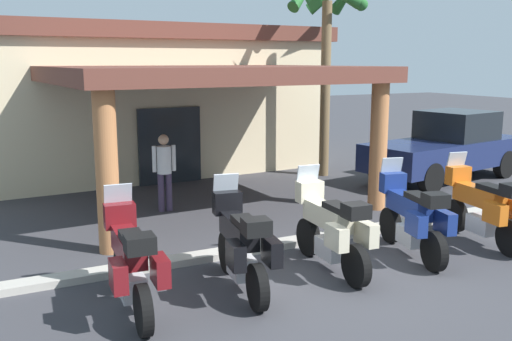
# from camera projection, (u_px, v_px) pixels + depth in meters

# --- Properties ---
(ground_plane) EXTENTS (80.00, 80.00, 0.00)m
(ground_plane) POSITION_uv_depth(u_px,v_px,m) (328.00, 275.00, 9.10)
(ground_plane) COLOR #38383D
(motel_building) EXTENTS (11.43, 11.72, 4.38)m
(motel_building) POSITION_uv_depth(u_px,v_px,m) (139.00, 97.00, 17.76)
(motel_building) COLOR beige
(motel_building) RESTS_ON ground_plane
(motorcycle_maroon) EXTENTS (0.73, 2.21, 1.61)m
(motorcycle_maroon) POSITION_uv_depth(u_px,v_px,m) (131.00, 262.00, 7.64)
(motorcycle_maroon) COLOR black
(motorcycle_maroon) RESTS_ON ground_plane
(motorcycle_black) EXTENTS (0.82, 2.21, 1.61)m
(motorcycle_black) POSITION_uv_depth(u_px,v_px,m) (242.00, 245.00, 8.37)
(motorcycle_black) COLOR black
(motorcycle_black) RESTS_ON ground_plane
(motorcycle_cream) EXTENTS (0.73, 2.21, 1.61)m
(motorcycle_cream) POSITION_uv_depth(u_px,v_px,m) (332.00, 229.00, 9.17)
(motorcycle_cream) COLOR black
(motorcycle_cream) RESTS_ON ground_plane
(motorcycle_blue) EXTENTS (0.96, 2.18, 1.61)m
(motorcycle_blue) POSITION_uv_depth(u_px,v_px,m) (412.00, 217.00, 9.86)
(motorcycle_blue) COLOR black
(motorcycle_blue) RESTS_ON ground_plane
(motorcycle_orange) EXTENTS (0.82, 2.21, 1.61)m
(motorcycle_orange) POSITION_uv_depth(u_px,v_px,m) (484.00, 207.00, 10.52)
(motorcycle_orange) COLOR black
(motorcycle_orange) RESTS_ON ground_plane
(pedestrian) EXTENTS (0.53, 0.32, 1.75)m
(pedestrian) POSITION_uv_depth(u_px,v_px,m) (164.00, 167.00, 12.79)
(pedestrian) COLOR #3F334C
(pedestrian) RESTS_ON ground_plane
(pickup_truck_navy) EXTENTS (5.44, 2.72, 1.95)m
(pickup_truck_navy) POSITION_uv_depth(u_px,v_px,m) (447.00, 147.00, 16.25)
(pickup_truck_navy) COLOR black
(pickup_truck_navy) RESTS_ON ground_plane
(palm_tree_near_portico) EXTENTS (2.22, 2.39, 5.90)m
(palm_tree_near_portico) POSITION_uv_depth(u_px,v_px,m) (328.00, 18.00, 16.19)
(palm_tree_near_portico) COLOR brown
(palm_tree_near_portico) RESTS_ON ground_plane
(curb_strip) EXTENTS (10.22, 0.36, 0.12)m
(curb_strip) POSITION_uv_depth(u_px,v_px,m) (288.00, 243.00, 10.51)
(curb_strip) COLOR #ADA89E
(curb_strip) RESTS_ON ground_plane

